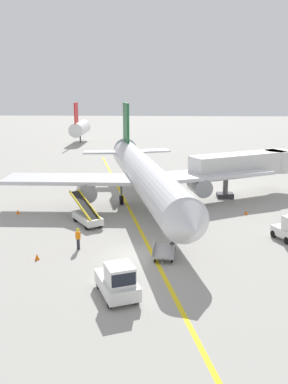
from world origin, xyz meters
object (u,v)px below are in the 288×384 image
Objects in this scene: ground_crew_wing_walker at (78,238)px; safety_cone_tail_area at (246,212)px; ground_crew_marshaller at (183,213)px; belt_loader_forward_hold at (87,216)px; pushback_tug at (118,282)px; safety_cone_nose_right at (18,212)px; safety_cone_nose_left at (37,257)px; baggage_tug_near_wing at (288,230)px; baggage_cart_loaded at (164,251)px; jet_bridge at (249,164)px; airliner at (144,175)px.

safety_cone_tail_area is (14.57, 9.77, -0.69)m from ground_crew_wing_walker.
ground_crew_wing_walker is (-8.33, -6.96, 0.00)m from ground_crew_marshaller.
belt_loader_forward_hold is 6.19m from ground_crew_wing_walker.
pushback_tug reaches higher than safety_cone_nose_right.
baggage_tug_near_wing is at bearing 14.08° from safety_cone_nose_left.
baggage_cart_loaded is at bearing -46.44° from belt_loader_forward_hold.
jet_bridge is 28.10m from pushback_tug.
baggage_cart_loaded is 2.23× the size of ground_crew_marshaller.
jet_bridge is 2.56× the size of belt_loader_forward_hold.
airliner is 19.46m from pushback_tug.
safety_cone_nose_right is at bearing -166.40° from airliner.
airliner is 7.19× the size of belt_loader_forward_hold.
jet_bridge is at bearing 34.77° from belt_loader_forward_hold.
ground_crew_wing_walker is at bearing -132.43° from jet_bridge.
baggage_tug_near_wing is 17.32m from belt_loader_forward_hold.
belt_loader_forward_hold reaches higher than safety_cone_nose_right.
ground_crew_wing_walker is at bearing -110.91° from airliner.
pushback_tug is 16.22m from baggage_tug_near_wing.
pushback_tug reaches higher than safety_cone_nose_left.
airliner reaches higher than pushback_tug.
airliner is 20.61× the size of ground_crew_marshaller.
belt_loader_forward_hold is 2.87× the size of ground_crew_wing_walker.
safety_cone_nose_right and safety_cone_tail_area have the same top height.
pushback_tug reaches higher than ground_crew_marshaller.
ground_crew_wing_walker is (-16.53, -2.67, -0.02)m from baggage_tug_near_wing.
safety_cone_tail_area is (10.75, 17.18, -0.77)m from pushback_tug.
baggage_tug_near_wing reaches higher than ground_crew_marshaller.
baggage_tug_near_wing is 1.60× the size of ground_crew_wing_walker.
jet_bridge is 28.35× the size of safety_cone_tail_area.
safety_cone_nose_left is at bearing -104.62° from belt_loader_forward_hold.
pushback_tug is 20.01m from safety_cone_nose_right.
airliner is 20.61× the size of ground_crew_wing_walker.
safety_cone_tail_area is at bearing -11.91° from airliner.
jet_bridge is 24.12m from ground_crew_wing_walker.
pushback_tug is (-0.72, -19.29, -2.42)m from airliner.
safety_cone_nose_right is at bearing 165.56° from baggage_tug_near_wing.
safety_cone_nose_left is at bearing -145.27° from safety_cone_tail_area.
pushback_tug is 2.38× the size of ground_crew_marshaller.
ground_crew_marshaller is 1.00× the size of ground_crew_wing_walker.
belt_loader_forward_hold is at bearing -131.00° from airliner.
pushback_tug is 2.38× the size of ground_crew_wing_walker.
jet_bridge is 4.58× the size of baggage_tug_near_wing.
ground_crew_wing_walker is (-16.18, -17.70, -2.63)m from jet_bridge.
safety_cone_nose_right is (-7.30, 2.75, -0.56)m from belt_loader_forward_hold.
jet_bridge is at bearing 46.57° from safety_cone_nose_left.
safety_cone_nose_left is at bearing -140.25° from ground_crew_marshaller.
safety_cone_nose_left is at bearing -116.98° from airliner.
ground_crew_wing_walker is at bearing -86.05° from belt_loader_forward_hold.
baggage_cart_loaded is at bearing -158.94° from baggage_tug_near_wing.
jet_bridge reaches higher than baggage_tug_near_wing.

